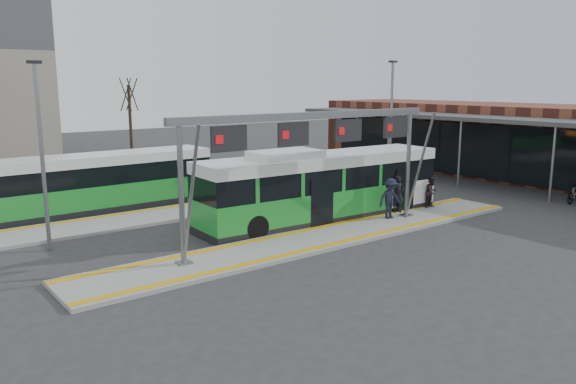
# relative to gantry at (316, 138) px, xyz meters

# --- Properties ---
(ground) EXTENTS (120.00, 120.00, 0.00)m
(ground) POSITION_rel_gantry_xyz_m (0.35, -0.25, -4.30)
(ground) COLOR #2D2D30
(ground) RESTS_ON ground
(platform_main) EXTENTS (22.00, 3.00, 0.15)m
(platform_main) POSITION_rel_gantry_xyz_m (0.35, -0.25, -4.22)
(platform_main) COLOR gray
(platform_main) RESTS_ON ground
(platform_second) EXTENTS (20.00, 3.00, 0.15)m
(platform_second) POSITION_rel_gantry_xyz_m (-3.65, 7.75, -4.22)
(platform_second) COLOR gray
(platform_second) RESTS_ON ground
(tactile_main) EXTENTS (22.00, 2.65, 0.02)m
(tactile_main) POSITION_rel_gantry_xyz_m (0.35, -0.25, -4.14)
(tactile_main) COLOR gold
(tactile_main) RESTS_ON platform_main
(tactile_second) EXTENTS (20.00, 0.35, 0.02)m
(tactile_second) POSITION_rel_gantry_xyz_m (-3.65, 8.90, -4.14)
(tactile_second) COLOR gold
(tactile_second) RESTS_ON platform_second
(gantry) EXTENTS (13.00, 1.68, 5.20)m
(gantry) POSITION_rel_gantry_xyz_m (0.00, 0.00, 0.00)
(gantry) COLOR slate
(gantry) RESTS_ON platform_main
(station_building) EXTENTS (11.50, 32.00, 5.00)m
(station_building) POSITION_rel_gantry_xyz_m (22.17, 3.74, -1.76)
(station_building) COLOR brown
(station_building) RESTS_ON ground
(hero_bus) EXTENTS (12.86, 3.34, 3.50)m
(hero_bus) POSITION_rel_gantry_xyz_m (2.44, 2.42, -2.70)
(hero_bus) COLOR black
(hero_bus) RESTS_ON ground
(bg_bus_green) EXTENTS (11.72, 2.71, 2.92)m
(bg_bus_green) POSITION_rel_gantry_xyz_m (-5.19, 11.05, -2.86)
(bg_bus_green) COLOR black
(bg_bus_green) RESTS_ON ground
(passenger_a) EXTENTS (0.75, 0.56, 1.85)m
(passenger_a) POSITION_rel_gantry_xyz_m (6.07, 0.79, -3.23)
(passenger_a) COLOR black
(passenger_a) RESTS_ON platform_main
(passenger_b) EXTENTS (0.82, 0.66, 1.59)m
(passenger_b) POSITION_rel_gantry_xyz_m (8.36, 0.52, -3.35)
(passenger_b) COLOR black
(passenger_b) RESTS_ON platform_main
(passenger_c) EXTENTS (1.35, 0.91, 1.92)m
(passenger_c) POSITION_rel_gantry_xyz_m (4.82, 0.19, -3.19)
(passenger_c) COLOR black
(passenger_c) RESTS_ON platform_main
(bicycle_d) EXTENTS (1.73, 0.52, 1.03)m
(bicycle_d) POSITION_rel_gantry_xyz_m (15.98, -3.25, -3.78)
(bicycle_d) COLOR gray
(bicycle_d) RESTS_ON ground
(tree_mid) EXTENTS (1.40, 1.40, 7.18)m
(tree_mid) POSITION_rel_gantry_xyz_m (4.93, 31.51, 1.14)
(tree_mid) COLOR #382B21
(tree_mid) RESTS_ON ground
(lamp_west) EXTENTS (0.50, 0.25, 7.33)m
(lamp_west) POSITION_rel_gantry_xyz_m (-9.37, 5.20, -0.40)
(lamp_west) COLOR slate
(lamp_west) RESTS_ON ground
(lamp_east) EXTENTS (0.50, 0.25, 7.78)m
(lamp_east) POSITION_rel_gantry_xyz_m (10.22, 5.14, -0.17)
(lamp_east) COLOR slate
(lamp_east) RESTS_ON ground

